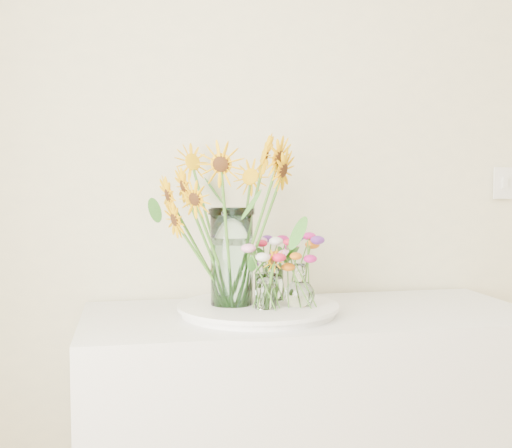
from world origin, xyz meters
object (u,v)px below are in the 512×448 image
small_vase_b (300,285)px  small_vase_c (273,283)px  mason_jar (232,257)px  small_vase_a (266,292)px  tray (258,310)px

small_vase_b → small_vase_c: (-0.06, 0.12, -0.01)m
small_vase_c → mason_jar: bearing=-159.6°
small_vase_c → small_vase_a: bearing=-111.3°
small_vase_a → small_vase_c: size_ratio=0.95×
mason_jar → small_vase_c: mason_jar is taller
tray → mason_jar: (-0.08, 0.02, 0.16)m
tray → small_vase_b: 0.15m
tray → small_vase_a: size_ratio=4.30×
tray → small_vase_a: 0.09m
small_vase_b → small_vase_c: bearing=116.1°
tray → small_vase_a: bearing=-81.6°
mason_jar → small_vase_b: mason_jar is taller
mason_jar → small_vase_a: mason_jar is taller
small_vase_a → small_vase_b: size_ratio=0.81×
tray → small_vase_a: small_vase_a is taller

